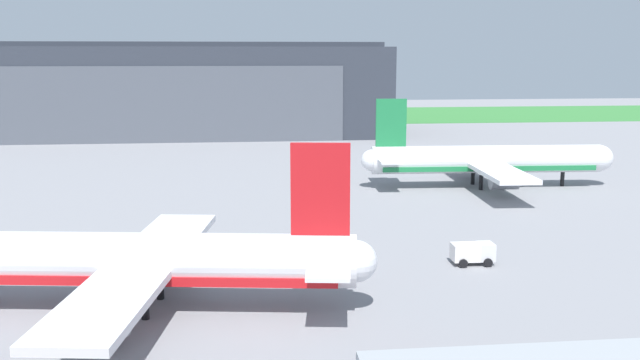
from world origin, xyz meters
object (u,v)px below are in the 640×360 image
Objects in this scene: airliner_far_right at (487,160)px; maintenance_hangar at (176,90)px; airliner_near_right at (133,261)px; ops_van at (473,252)px.

maintenance_hangar is at bearing 124.29° from airliner_far_right.
maintenance_hangar is at bearing 93.65° from airliner_near_right.
airliner_far_right reaches higher than ops_van.
airliner_far_right is 37.56m from ops_van.
ops_van is (-13.64, -34.89, -2.67)m from airliner_far_right.
maintenance_hangar is at bearing 108.31° from ops_van.
ops_van is (27.98, 7.80, -2.49)m from airliner_near_right.
maintenance_hangar is 112.68m from ops_van.
airliner_far_right is at bearing 45.73° from airliner_near_right.
maintenance_hangar is 2.73× the size of airliner_near_right.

